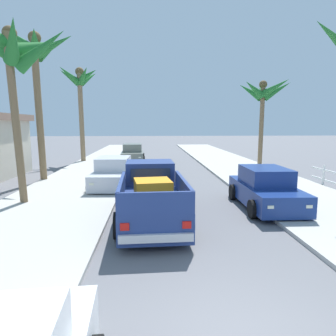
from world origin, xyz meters
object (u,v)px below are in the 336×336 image
Objects in this scene: palm_tree_right_mid at (38,62)px; palm_tree_right_back at (264,95)px; car_right_near at (133,154)px; pickup_truck at (151,197)px; palm_tree_right_fore at (12,53)px; car_right_mid at (265,189)px; car_left_mid at (114,174)px; palm_tree_left_mid at (80,85)px.

palm_tree_right_back is at bearing 18.07° from palm_tree_right_mid.
palm_tree_right_mid is (-4.37, -8.63, 5.72)m from car_right_near.
palm_tree_right_fore reaches higher than pickup_truck.
pickup_truck is 4.54m from car_right_mid.
pickup_truck is 14.87m from palm_tree_right_back.
car_right_near is 15.66m from car_right_mid.
palm_tree_right_back reaches higher than car_left_mid.
palm_tree_left_mid reaches higher than car_left_mid.
palm_tree_left_mid reaches higher than car_right_mid.
car_right_mid is at bearing -67.93° from car_right_near.
palm_tree_left_mid reaches higher than palm_tree_right_back.
palm_tree_right_fore is at bearing -143.29° from palm_tree_right_back.
palm_tree_right_back is (13.72, -4.09, -1.09)m from palm_tree_left_mid.
pickup_truck is 0.78× the size of palm_tree_right_fore.
palm_tree_right_back is at bearing 32.89° from car_left_mid.
palm_tree_left_mid reaches higher than car_right_near.
car_right_mid is (5.88, -14.51, 0.00)m from car_right_near.
car_right_mid is 11.93m from palm_tree_right_back.
car_right_near is 11.24m from palm_tree_right_mid.
palm_tree_right_back is (9.90, 6.40, 4.49)m from car_left_mid.
palm_tree_right_fore is (-9.37, 0.70, 5.01)m from car_right_mid.
palm_tree_right_mid is at bearing 129.42° from pickup_truck.
palm_tree_right_mid is at bearing -161.93° from palm_tree_right_back.
car_left_mid is 0.64× the size of palm_tree_right_fore.
palm_tree_right_fore is 0.88× the size of palm_tree_left_mid.
palm_tree_right_mid reaches higher than palm_tree_right_fore.
palm_tree_right_fore is 1.07× the size of palm_tree_right_back.
palm_tree_left_mid is 8.64m from palm_tree_right_mid.
palm_tree_right_mid is 14.70m from palm_tree_right_back.
car_right_near and car_left_mid have the same top height.
palm_tree_right_mid is (-5.90, 7.17, 5.64)m from pickup_truck.
car_right_mid is 18.51m from palm_tree_left_mid.
palm_tree_right_fore is (-3.15, -3.33, 5.01)m from car_left_mid.
car_right_near is 10.49m from car_left_mid.
palm_tree_right_back is at bearing 55.59° from pickup_truck.
car_right_near is 0.54× the size of palm_tree_right_mid.
pickup_truck is 1.23× the size of car_right_mid.
palm_tree_left_mid is at bearing -180.00° from car_right_near.
palm_tree_right_mid is (-10.25, 5.88, 5.72)m from car_right_mid.
palm_tree_right_back is (13.93, 4.54, -1.24)m from palm_tree_right_mid.
car_right_mid is 0.68× the size of palm_tree_right_back.
palm_tree_left_mid is (-5.70, 15.81, 5.49)m from pickup_truck.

